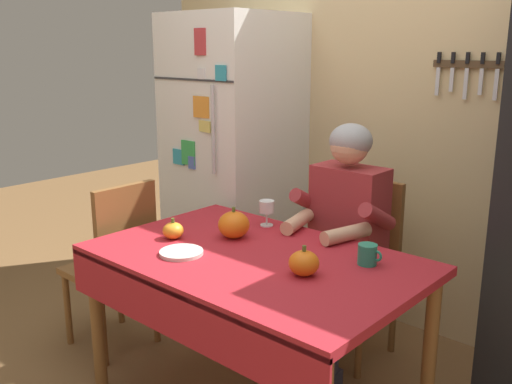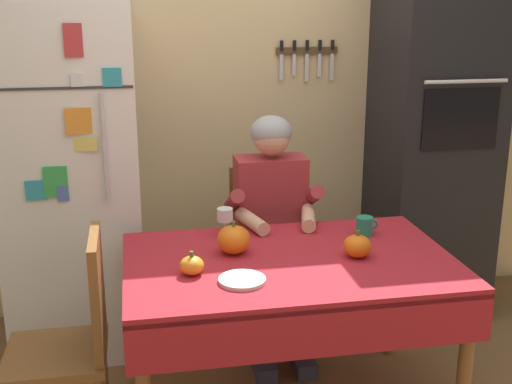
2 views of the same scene
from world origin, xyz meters
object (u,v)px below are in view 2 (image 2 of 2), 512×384
(refrigerator, at_px, (72,181))
(chair_behind_person, at_px, (265,244))
(seated_person, at_px, (273,216))
(pumpkin_small, at_px, (357,246))
(dining_table, at_px, (291,279))
(chair_left_side, at_px, (75,335))
(wall_oven, at_px, (433,136))
(pumpkin_medium, at_px, (192,265))
(coffee_mug, at_px, (365,226))
(pumpkin_large, at_px, (234,240))
(serving_tray, at_px, (242,280))
(wine_glass, at_px, (225,216))

(refrigerator, relative_size, chair_behind_person, 1.94)
(seated_person, bearing_deg, pumpkin_small, -69.02)
(dining_table, distance_m, chair_left_side, 0.91)
(wall_oven, xyz_separation_m, dining_table, (-1.05, -0.92, -0.39))
(chair_behind_person, relative_size, pumpkin_medium, 9.47)
(coffee_mug, height_order, pumpkin_medium, pumpkin_medium)
(wall_oven, bearing_deg, pumpkin_small, -129.16)
(wall_oven, xyz_separation_m, seated_person, (-1.00, -0.32, -0.31))
(seated_person, distance_m, chair_left_side, 1.19)
(dining_table, height_order, pumpkin_small, pumpkin_small)
(pumpkin_large, bearing_deg, seated_person, 59.80)
(dining_table, distance_m, seated_person, 0.61)
(chair_behind_person, xyz_separation_m, pumpkin_medium, (-0.48, -0.86, 0.27))
(chair_left_side, bearing_deg, coffee_mug, 13.37)
(wall_oven, bearing_deg, chair_left_side, -153.17)
(dining_table, relative_size, coffee_mug, 13.12)
(wall_oven, distance_m, chair_behind_person, 1.14)
(pumpkin_large, xyz_separation_m, serving_tray, (-0.02, -0.31, -0.05))
(chair_behind_person, bearing_deg, pumpkin_large, -112.61)
(wall_oven, height_order, wine_glass, wall_oven)
(wine_glass, relative_size, pumpkin_small, 1.07)
(pumpkin_large, relative_size, pumpkin_medium, 1.50)
(dining_table, relative_size, pumpkin_small, 11.62)
(coffee_mug, relative_size, wine_glass, 0.83)
(refrigerator, distance_m, pumpkin_medium, 1.09)
(wall_oven, xyz_separation_m, pumpkin_medium, (-1.47, -0.99, -0.27))
(serving_tray, bearing_deg, chair_left_side, 170.04)
(pumpkin_small, bearing_deg, chair_left_side, -177.50)
(wall_oven, relative_size, dining_table, 1.50)
(chair_left_side, bearing_deg, dining_table, 4.07)
(coffee_mug, bearing_deg, chair_behind_person, 123.76)
(dining_table, distance_m, wine_glass, 0.47)
(seated_person, bearing_deg, wall_oven, 17.73)
(refrigerator, relative_size, seated_person, 1.45)
(dining_table, xyz_separation_m, pumpkin_small, (0.29, -0.01, 0.13))
(pumpkin_large, distance_m, pumpkin_small, 0.53)
(pumpkin_medium, bearing_deg, seated_person, 54.63)
(chair_behind_person, xyz_separation_m, coffee_mug, (0.36, -0.54, 0.27))
(chair_behind_person, height_order, pumpkin_medium, chair_behind_person)
(wine_glass, distance_m, pumpkin_medium, 0.48)
(dining_table, height_order, pumpkin_large, pumpkin_large)
(chair_left_side, height_order, coffee_mug, chair_left_side)
(wine_glass, relative_size, pumpkin_medium, 1.31)
(wine_glass, xyz_separation_m, pumpkin_large, (0.00, -0.24, -0.03))
(refrigerator, xyz_separation_m, pumpkin_large, (0.73, -0.75, -0.10))
(pumpkin_large, xyz_separation_m, pumpkin_small, (0.51, -0.14, -0.01))
(pumpkin_large, bearing_deg, wall_oven, 31.94)
(wall_oven, bearing_deg, dining_table, -138.69)
(chair_behind_person, xyz_separation_m, pumpkin_small, (0.24, -0.80, 0.28))
(chair_behind_person, xyz_separation_m, serving_tray, (-0.29, -0.97, 0.24))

